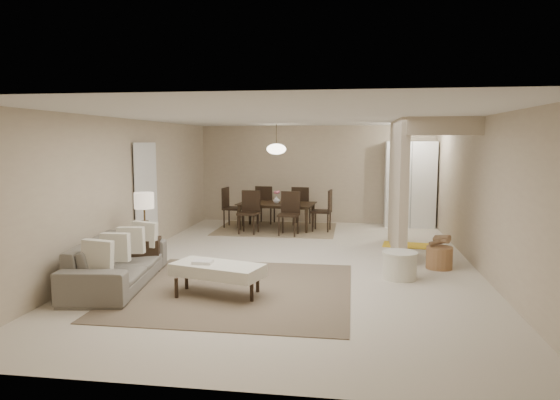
% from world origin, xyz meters
% --- Properties ---
extents(floor, '(9.00, 9.00, 0.00)m').
position_xyz_m(floor, '(0.00, 0.00, 0.00)').
color(floor, beige).
rests_on(floor, ground).
extents(ceiling, '(9.00, 9.00, 0.00)m').
position_xyz_m(ceiling, '(0.00, 0.00, 2.50)').
color(ceiling, white).
rests_on(ceiling, back_wall).
extents(back_wall, '(6.00, 0.00, 6.00)m').
position_xyz_m(back_wall, '(0.00, 4.50, 1.25)').
color(back_wall, tan).
rests_on(back_wall, floor).
extents(left_wall, '(0.00, 9.00, 9.00)m').
position_xyz_m(left_wall, '(-3.00, 0.00, 1.25)').
color(left_wall, tan).
rests_on(left_wall, floor).
extents(right_wall, '(0.00, 9.00, 9.00)m').
position_xyz_m(right_wall, '(3.00, 0.00, 1.25)').
color(right_wall, tan).
rests_on(right_wall, floor).
extents(partition, '(0.15, 2.50, 2.50)m').
position_xyz_m(partition, '(1.80, 1.25, 1.25)').
color(partition, tan).
rests_on(partition, floor).
extents(doorway, '(0.04, 0.90, 2.04)m').
position_xyz_m(doorway, '(-2.97, 0.60, 1.02)').
color(doorway, black).
rests_on(doorway, floor).
extents(pantry_cabinet, '(1.20, 0.55, 2.10)m').
position_xyz_m(pantry_cabinet, '(2.35, 4.15, 1.05)').
color(pantry_cabinet, white).
rests_on(pantry_cabinet, floor).
extents(flush_light, '(0.44, 0.44, 0.05)m').
position_xyz_m(flush_light, '(2.30, 3.20, 2.46)').
color(flush_light, white).
rests_on(flush_light, ceiling).
extents(living_rug, '(3.20, 3.20, 0.01)m').
position_xyz_m(living_rug, '(-0.66, -1.66, 0.01)').
color(living_rug, brown).
rests_on(living_rug, floor).
extents(sofa, '(2.40, 1.19, 0.67)m').
position_xyz_m(sofa, '(-2.45, -1.66, 0.34)').
color(sofa, slate).
rests_on(sofa, floor).
extents(ottoman_bench, '(1.35, 0.89, 0.44)m').
position_xyz_m(ottoman_bench, '(-0.86, -1.96, 0.36)').
color(ottoman_bench, white).
rests_on(ottoman_bench, living_rug).
extents(side_table, '(0.58, 0.58, 0.52)m').
position_xyz_m(side_table, '(-2.40, -0.77, 0.26)').
color(side_table, black).
rests_on(side_table, floor).
extents(table_lamp, '(0.32, 0.32, 0.76)m').
position_xyz_m(table_lamp, '(-2.40, -0.77, 1.08)').
color(table_lamp, '#47371E').
rests_on(table_lamp, side_table).
extents(round_pouf, '(0.54, 0.54, 0.42)m').
position_xyz_m(round_pouf, '(1.69, -0.73, 0.21)').
color(round_pouf, white).
rests_on(round_pouf, floor).
extents(wicker_basket, '(0.51, 0.51, 0.37)m').
position_xyz_m(wicker_basket, '(2.40, 0.00, 0.18)').
color(wicker_basket, brown).
rests_on(wicker_basket, floor).
extents(dining_rug, '(2.80, 2.10, 0.01)m').
position_xyz_m(dining_rug, '(-0.85, 3.29, 0.01)').
color(dining_rug, '#847152').
rests_on(dining_rug, floor).
extents(dining_table, '(1.89, 1.18, 0.63)m').
position_xyz_m(dining_table, '(-0.85, 3.29, 0.32)').
color(dining_table, black).
rests_on(dining_table, dining_rug).
extents(dining_chairs, '(2.65, 2.03, 0.98)m').
position_xyz_m(dining_chairs, '(-0.85, 3.29, 0.49)').
color(dining_chairs, black).
rests_on(dining_chairs, dining_rug).
extents(vase, '(0.19, 0.19, 0.17)m').
position_xyz_m(vase, '(-0.85, 3.29, 0.71)').
color(vase, white).
rests_on(vase, dining_table).
extents(yellow_mat, '(1.06, 0.73, 0.01)m').
position_xyz_m(yellow_mat, '(2.09, 1.81, 0.01)').
color(yellow_mat, yellow).
rests_on(yellow_mat, floor).
extents(pendant_light, '(0.46, 0.46, 0.71)m').
position_xyz_m(pendant_light, '(-0.85, 3.29, 1.92)').
color(pendant_light, '#47371E').
rests_on(pendant_light, ceiling).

